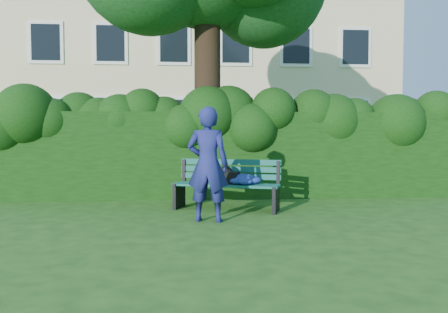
{
  "coord_description": "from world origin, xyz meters",
  "views": [
    {
      "loc": [
        -0.62,
        -7.14,
        1.36
      ],
      "look_at": [
        0.0,
        0.6,
        0.95
      ],
      "focal_mm": 35.0,
      "sensor_mm": 36.0,
      "label": 1
    }
  ],
  "objects": [
    {
      "name": "apartment_building",
      "position": [
        -0.0,
        13.99,
        6.0
      ],
      "size": [
        16.0,
        8.08,
        12.0
      ],
      "color": "beige",
      "rests_on": "ground"
    },
    {
      "name": "man_reading",
      "position": [
        -0.34,
        -0.45,
        0.89
      ],
      "size": [
        0.72,
        0.55,
        1.77
      ],
      "primitive_type": "imported",
      "rotation": [
        0.0,
        0.0,
        2.93
      ],
      "color": "navy",
      "rests_on": "ground"
    },
    {
      "name": "park_bench",
      "position": [
        0.12,
        0.54,
        0.5
      ],
      "size": [
        1.95,
        1.15,
        0.89
      ],
      "rotation": [
        0.0,
        0.0,
        -0.34
      ],
      "color": "#105347",
      "rests_on": "ground"
    },
    {
      "name": "hedge",
      "position": [
        0.0,
        2.2,
        0.9
      ],
      "size": [
        10.0,
        1.0,
        1.8
      ],
      "color": "black",
      "rests_on": "ground"
    },
    {
      "name": "ground",
      "position": [
        0.0,
        0.0,
        0.0
      ],
      "size": [
        80.0,
        80.0,
        0.0
      ],
      "primitive_type": "plane",
      "color": "#264F19",
      "rests_on": "ground"
    }
  ]
}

